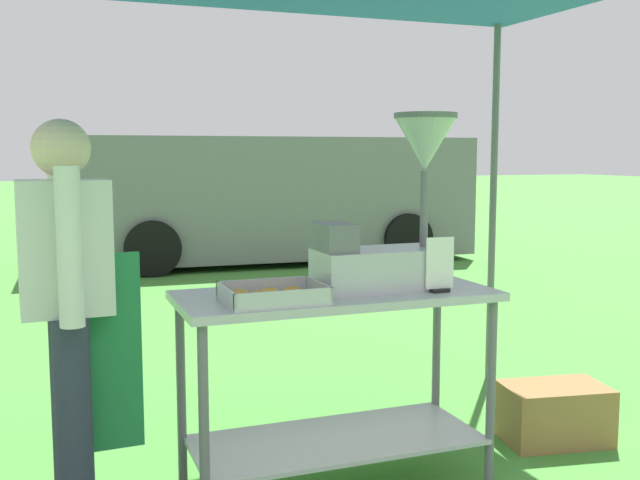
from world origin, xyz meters
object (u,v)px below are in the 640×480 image
vendor (69,303)px  donut_cart (336,348)px  donut_fryer (393,220)px  van_grey (267,197)px  donut_tray (273,296)px  supply_crate (554,413)px  menu_sign (440,269)px

vendor → donut_cart: bearing=-2.8°
donut_fryer → van_grey: size_ratio=0.14×
donut_fryer → vendor: bearing=177.3°
donut_tray → van_grey: size_ratio=0.07×
supply_crate → van_grey: size_ratio=0.10×
donut_tray → supply_crate: 1.76m
menu_sign → vendor: size_ratio=0.15×
vendor → donut_tray: bearing=-12.2°
donut_fryer → supply_crate: size_ratio=1.35×
donut_tray → donut_fryer: bearing=10.1°
menu_sign → supply_crate: menu_sign is taller
menu_sign → vendor: 1.53m
donut_cart → donut_tray: bearing=-160.3°
menu_sign → supply_crate: (0.84, 0.26, -0.84)m
donut_fryer → vendor: 1.39m
van_grey → menu_sign: bearing=-100.8°
donut_fryer → donut_cart: bearing=177.5°
donut_fryer → supply_crate: (0.99, 0.10, -1.04)m
van_grey → vendor: bearing=-112.5°
donut_cart → supply_crate: 1.34m
donut_cart → supply_crate: (1.25, 0.09, -0.48)m
donut_fryer → supply_crate: donut_fryer is taller
menu_sign → van_grey: (1.35, 7.13, -0.11)m
donut_tray → vendor: vendor is taller
donut_fryer → menu_sign: bearing=-45.5°
donut_cart → van_grey: bearing=75.8°
menu_sign → van_grey: van_grey is taller
vendor → menu_sign: bearing=-8.2°
menu_sign → van_grey: size_ratio=0.04×
donut_cart → donut_tray: 0.44m
donut_cart → donut_fryer: bearing=-2.5°
vendor → van_grey: size_ratio=0.29×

